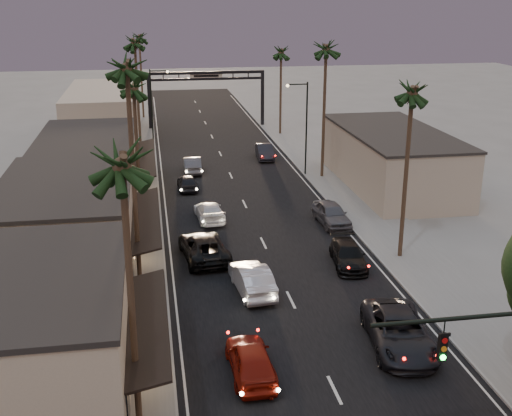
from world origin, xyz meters
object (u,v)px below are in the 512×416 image
object	(u,v)px
palm_rb	(326,45)
palm_ra	(413,86)
oncoming_red	(251,360)
oncoming_silver	(252,279)
streetlight_right	(304,121)
streetlight_left	(154,103)
palm_lc	(133,82)
arch	(206,85)
palm_lb	(126,62)
palm_la	(121,154)
palm_ld	(134,39)
palm_far	(139,35)
curbside_black	(348,255)
oncoming_pickup	(204,247)
palm_rc	(281,49)
curbside_near	(399,331)

from	to	relation	value
palm_rb	palm_ra	bearing A→B (deg)	-90.00
oncoming_red	oncoming_silver	size ratio (longest dim) A/B	0.93
streetlight_right	streetlight_left	size ratio (longest dim) A/B	1.00
palm_lc	arch	bearing A→B (deg)	75.80
streetlight_right	palm_lc	distance (m)	18.66
streetlight_right	palm_lb	distance (m)	28.89
palm_la	arch	bearing A→B (deg)	81.97
streetlight_left	palm_ld	distance (m)	7.88
arch	streetlight_right	distance (m)	25.94
palm_lc	palm_far	size ratio (longest dim) A/B	0.92
streetlight_right	palm_lc	size ratio (longest dim) A/B	0.74
palm_far	streetlight_right	bearing A→B (deg)	-65.24
streetlight_left	curbside_black	bearing A→B (deg)	-71.42
palm_far	oncoming_silver	bearing A→B (deg)	-83.80
oncoming_silver	oncoming_pickup	bearing A→B (deg)	-72.24
palm_ld	palm_lc	bearing A→B (deg)	-90.00
palm_ld	palm_ra	world-z (taller)	palm_ld
palm_rc	palm_far	world-z (taller)	palm_far
palm_la	palm_ld	bearing A→B (deg)	90.00
palm_ld	oncoming_pickup	size ratio (longest dim) A/B	2.37
palm_rc	oncoming_pickup	world-z (taller)	palm_rc
palm_rb	palm_rc	size ratio (longest dim) A/B	1.16
palm_lb	palm_lc	xyz separation A→B (m)	(0.00, 14.00, -2.92)
palm_la	oncoming_pickup	size ratio (longest dim) A/B	2.21
palm_far	curbside_black	xyz separation A→B (m)	(13.05, -54.73, -10.73)
streetlight_left	palm_ra	xyz separation A→B (m)	(15.52, -34.00, 6.11)
streetlight_left	oncoming_silver	size ratio (longest dim) A/B	1.74
streetlight_right	oncoming_red	bearing A→B (deg)	-107.43
streetlight_right	palm_rb	distance (m)	7.35
palm_rc	curbside_near	xyz separation A→B (m)	(-4.40, -50.94, -9.59)
oncoming_red	oncoming_pickup	distance (m)	14.18
streetlight_left	palm_rc	xyz separation A→B (m)	(15.52, 6.00, 5.14)
oncoming_red	curbside_near	xyz separation A→B (m)	(7.70, 1.26, 0.05)
oncoming_pickup	palm_la	bearing A→B (deg)	70.14
oncoming_red	curbside_black	bearing A→B (deg)	-126.80
curbside_near	oncoming_red	bearing A→B (deg)	-163.45
palm_lb	oncoming_pickup	bearing A→B (deg)	43.38
palm_far	oncoming_pickup	distance (m)	53.25
oncoming_silver	curbside_black	bearing A→B (deg)	-163.00
palm_lb	palm_far	world-z (taller)	palm_lb
streetlight_left	palm_lb	xyz separation A→B (m)	(-1.68, -36.00, 8.06)
arch	oncoming_silver	size ratio (longest dim) A/B	2.95
palm_ld	arch	bearing A→B (deg)	60.17
palm_ld	palm_la	bearing A→B (deg)	-90.00
palm_ld	curbside_near	xyz separation A→B (m)	(12.80, -41.94, -11.54)
curbside_near	oncoming_silver	bearing A→B (deg)	137.44
streetlight_right	curbside_near	distance (m)	32.36
streetlight_left	palm_lb	bearing A→B (deg)	-92.67
palm_lb	curbside_black	xyz separation A→B (m)	(13.35, 1.27, -12.68)
palm_lc	curbside_black	size ratio (longest dim) A/B	2.50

